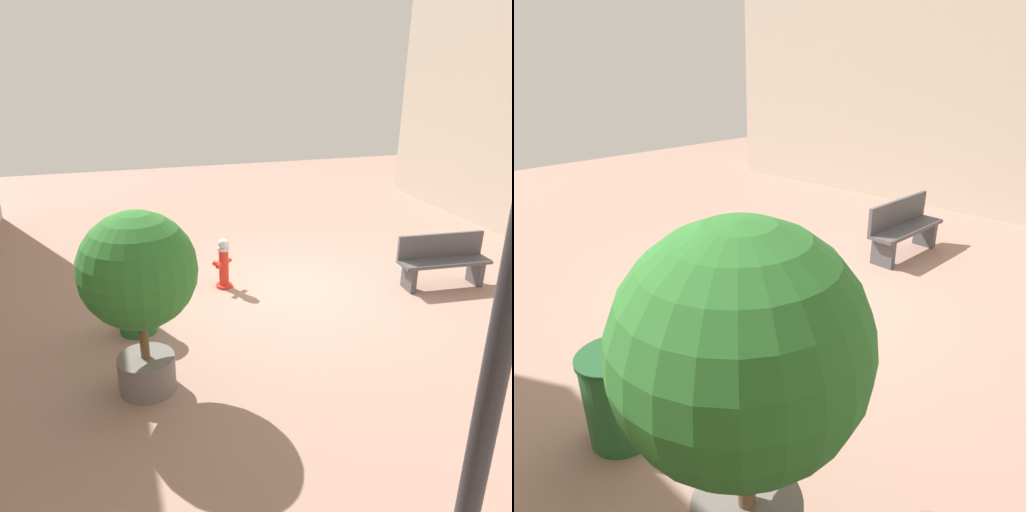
# 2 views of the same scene
# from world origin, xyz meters

# --- Properties ---
(ground_plane) EXTENTS (23.40, 23.40, 0.00)m
(ground_plane) POSITION_xyz_m (0.00, 0.00, 0.00)
(ground_plane) COLOR #9E7A6B
(fire_hydrant) EXTENTS (0.36, 0.36, 0.92)m
(fire_hydrant) POSITION_xyz_m (1.17, -0.51, 0.46)
(fire_hydrant) COLOR red
(fire_hydrant) RESTS_ON ground_plane
(bench_near) EXTENTS (1.68, 0.56, 0.95)m
(bench_near) POSITION_xyz_m (-2.64, 0.52, 0.49)
(bench_near) COLOR #4C4C51
(bench_near) RESTS_ON ground_plane
(planter_tree) EXTENTS (1.39, 1.39, 2.30)m
(planter_tree) POSITION_xyz_m (2.77, 2.21, 1.50)
(planter_tree) COLOR slate
(planter_tree) RESTS_ON ground_plane
(street_lamp) EXTENTS (0.36, 0.36, 4.42)m
(street_lamp) POSITION_xyz_m (1.16, 5.94, 2.71)
(street_lamp) COLOR #2D2D33
(street_lamp) RESTS_ON ground_plane
(trash_bin) EXTENTS (0.59, 0.59, 0.84)m
(trash_bin) POSITION_xyz_m (2.77, 0.70, 0.42)
(trash_bin) COLOR #266633
(trash_bin) RESTS_ON ground_plane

